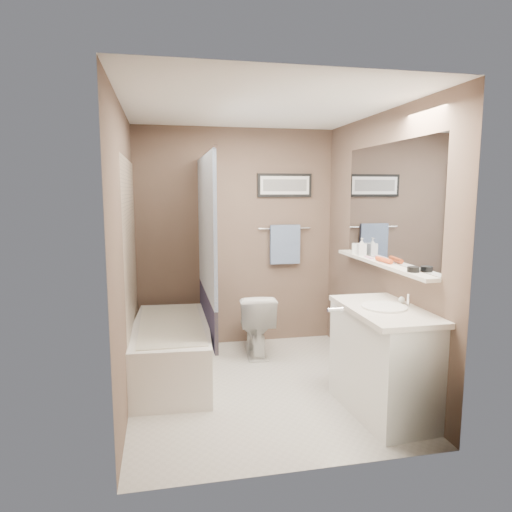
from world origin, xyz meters
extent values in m
plane|color=beige|center=(0.00, 0.00, 0.00)|extent=(2.50, 2.50, 0.00)
cube|color=white|center=(0.00, 0.00, 2.38)|extent=(2.20, 2.50, 0.04)
cube|color=brown|center=(0.00, 1.23, 1.20)|extent=(2.20, 0.04, 2.40)
cube|color=brown|center=(0.00, -1.23, 1.20)|extent=(2.20, 0.04, 2.40)
cube|color=brown|center=(-1.08, 0.00, 1.20)|extent=(0.04, 2.50, 2.40)
cube|color=brown|center=(1.08, 0.00, 1.20)|extent=(0.04, 2.50, 2.40)
cube|color=#BEA78F|center=(-1.09, 0.50, 1.00)|extent=(0.02, 1.55, 2.00)
cylinder|color=silver|center=(-0.40, 0.50, 2.05)|extent=(0.02, 1.55, 0.02)
cube|color=silver|center=(-0.40, 0.50, 1.40)|extent=(0.03, 1.45, 1.28)
cube|color=#2A2748|center=(-0.40, 0.50, 0.58)|extent=(0.03, 1.45, 0.36)
cube|color=silver|center=(1.09, -0.15, 1.62)|extent=(0.02, 1.60, 1.00)
cube|color=silver|center=(1.04, -0.15, 1.10)|extent=(0.12, 1.60, 0.03)
cylinder|color=silver|center=(0.55, 1.22, 1.30)|extent=(0.60, 0.02, 0.02)
cube|color=#859EC2|center=(0.55, 1.20, 1.12)|extent=(0.34, 0.05, 0.44)
cube|color=black|center=(0.55, 1.23, 1.78)|extent=(0.62, 0.02, 0.26)
cube|color=white|center=(0.55, 1.22, 1.78)|extent=(0.56, 0.00, 0.20)
cube|color=#595959|center=(0.55, 1.22, 1.78)|extent=(0.50, 0.00, 0.13)
cube|color=silver|center=(0.55, -1.24, 1.00)|extent=(0.80, 0.02, 2.00)
cylinder|color=silver|center=(0.22, -1.19, 1.00)|extent=(0.10, 0.02, 0.02)
cube|color=white|center=(-0.75, 0.40, 0.25)|extent=(0.80, 1.54, 0.50)
cube|color=silver|center=(-0.75, 0.40, 0.50)|extent=(0.56, 1.36, 0.02)
imported|color=white|center=(0.14, 0.83, 0.33)|extent=(0.42, 0.68, 0.66)
cube|color=white|center=(0.85, -0.64, 0.40)|extent=(0.57, 0.94, 0.80)
cube|color=silver|center=(0.84, -0.64, 0.82)|extent=(0.54, 0.96, 0.04)
cylinder|color=white|center=(0.83, -0.64, 0.85)|extent=(0.34, 0.34, 0.01)
cylinder|color=silver|center=(1.03, -0.64, 0.89)|extent=(0.02, 0.02, 0.10)
sphere|color=white|center=(1.03, -0.54, 0.87)|extent=(0.05, 0.05, 0.05)
cylinder|color=black|center=(1.04, -0.68, 1.14)|extent=(0.09, 0.09, 0.04)
cylinder|color=#C5451B|center=(1.04, -0.22, 1.14)|extent=(0.06, 0.22, 0.04)
cube|color=pink|center=(1.04, 0.07, 1.12)|extent=(0.04, 0.16, 0.01)
cylinder|color=white|center=(1.04, 0.36, 1.17)|extent=(0.08, 0.08, 0.10)
imported|color=#999999|center=(1.04, 0.23, 1.20)|extent=(0.08, 0.08, 0.17)
camera|label=1|loc=(-0.80, -3.74, 1.72)|focal=32.00mm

